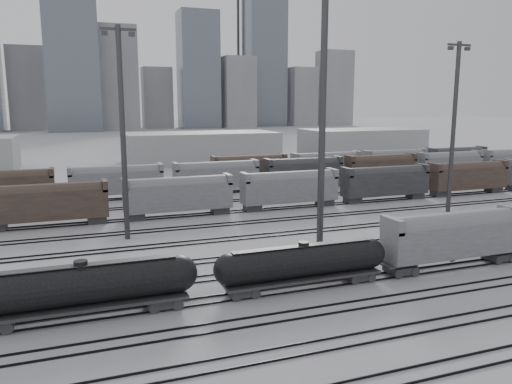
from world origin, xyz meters
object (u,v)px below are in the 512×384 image
object	(u,v)px
tank_car_a	(82,287)
hopper_car_a	(453,235)
light_mast_c	(323,111)
tank_car_b	(303,263)

from	to	relation	value
tank_car_a	hopper_car_a	size ratio (longest dim) A/B	1.17
tank_car_a	hopper_car_a	bearing A→B (deg)	0.00
hopper_car_a	light_mast_c	distance (m)	17.93
tank_car_a	light_mast_c	xyz separation A→B (m)	(24.88, 10.39, 12.39)
tank_car_b	hopper_car_a	xyz separation A→B (m)	(15.90, 0.00, 0.99)
hopper_car_a	light_mast_c	bearing A→B (deg)	130.60
tank_car_a	hopper_car_a	xyz separation A→B (m)	(33.79, 0.00, 0.80)
tank_car_a	tank_car_b	xyz separation A→B (m)	(17.89, 0.00, -0.19)
light_mast_c	tank_car_a	bearing A→B (deg)	-157.33
tank_car_a	tank_car_b	bearing A→B (deg)	0.00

